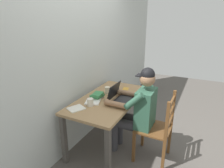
{
  "coord_description": "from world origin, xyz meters",
  "views": [
    {
      "loc": [
        -2.21,
        -1.15,
        1.81
      ],
      "look_at": [
        -0.01,
        -0.05,
        0.95
      ],
      "focal_mm": 30.89,
      "sensor_mm": 36.0,
      "label": 1
    }
  ],
  "objects_px": {
    "coffee_mug_white": "(107,90)",
    "computer_mouse": "(127,94)",
    "coffee_mug_dark": "(117,88)",
    "desk": "(109,104)",
    "wooden_chair": "(158,128)",
    "seated_person": "(138,108)",
    "coffee_mug_spare": "(90,102)",
    "laptop": "(120,97)",
    "landscape_photo_print": "(126,89)",
    "book_stack_main": "(98,95)"
  },
  "relations": [
    {
      "from": "laptop",
      "to": "coffee_mug_white",
      "type": "relative_size",
      "value": 2.83
    },
    {
      "from": "landscape_photo_print",
      "to": "coffee_mug_spare",
      "type": "bearing_deg",
      "value": 155.99
    },
    {
      "from": "laptop",
      "to": "coffee_mug_dark",
      "type": "bearing_deg",
      "value": 31.98
    },
    {
      "from": "coffee_mug_white",
      "to": "desk",
      "type": "bearing_deg",
      "value": -144.38
    },
    {
      "from": "desk",
      "to": "coffee_mug_white",
      "type": "relative_size",
      "value": 11.84
    },
    {
      "from": "wooden_chair",
      "to": "laptop",
      "type": "distance_m",
      "value": 0.64
    },
    {
      "from": "desk",
      "to": "seated_person",
      "type": "distance_m",
      "value": 0.44
    },
    {
      "from": "computer_mouse",
      "to": "coffee_mug_dark",
      "type": "bearing_deg",
      "value": 71.29
    },
    {
      "from": "coffee_mug_dark",
      "to": "book_stack_main",
      "type": "relative_size",
      "value": 0.63
    },
    {
      "from": "seated_person",
      "to": "laptop",
      "type": "bearing_deg",
      "value": 84.35
    },
    {
      "from": "laptop",
      "to": "coffee_mug_dark",
      "type": "distance_m",
      "value": 0.35
    },
    {
      "from": "book_stack_main",
      "to": "coffee_mug_white",
      "type": "bearing_deg",
      "value": -10.97
    },
    {
      "from": "coffee_mug_white",
      "to": "computer_mouse",
      "type": "bearing_deg",
      "value": -75.18
    },
    {
      "from": "wooden_chair",
      "to": "coffee_mug_dark",
      "type": "relative_size",
      "value": 7.59
    },
    {
      "from": "computer_mouse",
      "to": "coffee_mug_white",
      "type": "xyz_separation_m",
      "value": [
        -0.08,
        0.29,
        0.04
      ]
    },
    {
      "from": "coffee_mug_spare",
      "to": "book_stack_main",
      "type": "relative_size",
      "value": 0.61
    },
    {
      "from": "coffee_mug_spare",
      "to": "book_stack_main",
      "type": "xyz_separation_m",
      "value": [
        0.25,
        0.04,
        -0.01
      ]
    },
    {
      "from": "laptop",
      "to": "landscape_photo_print",
      "type": "xyz_separation_m",
      "value": [
        0.46,
        0.1,
        -0.05
      ]
    },
    {
      "from": "seated_person",
      "to": "laptop",
      "type": "height_order",
      "value": "seated_person"
    },
    {
      "from": "seated_person",
      "to": "computer_mouse",
      "type": "relative_size",
      "value": 12.42
    },
    {
      "from": "coffee_mug_spare",
      "to": "landscape_photo_print",
      "type": "bearing_deg",
      "value": -12.34
    },
    {
      "from": "computer_mouse",
      "to": "coffee_mug_white",
      "type": "bearing_deg",
      "value": 104.82
    },
    {
      "from": "desk",
      "to": "computer_mouse",
      "type": "relative_size",
      "value": 13.78
    },
    {
      "from": "desk",
      "to": "coffee_mug_spare",
      "type": "distance_m",
      "value": 0.37
    },
    {
      "from": "seated_person",
      "to": "coffee_mug_dark",
      "type": "bearing_deg",
      "value": 54.77
    },
    {
      "from": "desk",
      "to": "coffee_mug_white",
      "type": "distance_m",
      "value": 0.23
    },
    {
      "from": "coffee_mug_white",
      "to": "wooden_chair",
      "type": "bearing_deg",
      "value": -102.26
    },
    {
      "from": "laptop",
      "to": "desk",
      "type": "bearing_deg",
      "value": 86.02
    },
    {
      "from": "laptop",
      "to": "coffee_mug_spare",
      "type": "distance_m",
      "value": 0.41
    },
    {
      "from": "desk",
      "to": "computer_mouse",
      "type": "bearing_deg",
      "value": -40.94
    },
    {
      "from": "computer_mouse",
      "to": "book_stack_main",
      "type": "distance_m",
      "value": 0.44
    },
    {
      "from": "laptop",
      "to": "landscape_photo_print",
      "type": "height_order",
      "value": "laptop"
    },
    {
      "from": "coffee_mug_spare",
      "to": "computer_mouse",
      "type": "bearing_deg",
      "value": -27.98
    },
    {
      "from": "laptop",
      "to": "coffee_mug_spare",
      "type": "xyz_separation_m",
      "value": [
        -0.32,
        0.27,
        -0.0
      ]
    },
    {
      "from": "computer_mouse",
      "to": "seated_person",
      "type": "bearing_deg",
      "value": -135.25
    },
    {
      "from": "computer_mouse",
      "to": "coffee_mug_spare",
      "type": "bearing_deg",
      "value": 152.02
    },
    {
      "from": "coffee_mug_white",
      "to": "coffee_mug_dark",
      "type": "bearing_deg",
      "value": -28.52
    },
    {
      "from": "desk",
      "to": "coffee_mug_dark",
      "type": "xyz_separation_m",
      "value": [
        0.28,
        0.02,
        0.15
      ]
    },
    {
      "from": "computer_mouse",
      "to": "coffee_mug_spare",
      "type": "xyz_separation_m",
      "value": [
        -0.54,
        0.29,
        0.03
      ]
    },
    {
      "from": "seated_person",
      "to": "wooden_chair",
      "type": "relative_size",
      "value": 1.33
    },
    {
      "from": "book_stack_main",
      "to": "landscape_photo_print",
      "type": "relative_size",
      "value": 1.52
    },
    {
      "from": "coffee_mug_spare",
      "to": "landscape_photo_print",
      "type": "distance_m",
      "value": 0.79
    },
    {
      "from": "wooden_chair",
      "to": "laptop",
      "type": "bearing_deg",
      "value": 87.21
    },
    {
      "from": "seated_person",
      "to": "laptop",
      "type": "xyz_separation_m",
      "value": [
        0.03,
        0.27,
        0.1
      ]
    },
    {
      "from": "coffee_mug_white",
      "to": "coffee_mug_spare",
      "type": "relative_size",
      "value": 0.97
    },
    {
      "from": "laptop",
      "to": "computer_mouse",
      "type": "height_order",
      "value": "laptop"
    },
    {
      "from": "desk",
      "to": "wooden_chair",
      "type": "distance_m",
      "value": 0.74
    },
    {
      "from": "computer_mouse",
      "to": "coffee_mug_dark",
      "type": "relative_size",
      "value": 0.81
    },
    {
      "from": "computer_mouse",
      "to": "coffee_mug_spare",
      "type": "relative_size",
      "value": 0.84
    },
    {
      "from": "computer_mouse",
      "to": "coffee_mug_spare",
      "type": "height_order",
      "value": "coffee_mug_spare"
    }
  ]
}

